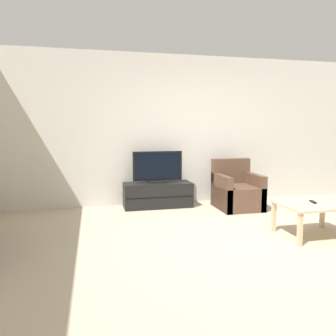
% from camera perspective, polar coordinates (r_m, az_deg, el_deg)
% --- Properties ---
extents(ground_plane, '(24.00, 24.00, 0.00)m').
position_cam_1_polar(ground_plane, '(4.24, 14.13, -12.38)').
color(ground_plane, tan).
extents(wall_back, '(12.00, 0.06, 2.70)m').
position_cam_1_polar(wall_back, '(6.15, 4.60, 6.58)').
color(wall_back, beige).
rests_on(wall_back, ground).
extents(tv_stand, '(1.20, 0.44, 0.43)m').
position_cam_1_polar(tv_stand, '(5.80, -1.80, -4.69)').
color(tv_stand, black).
rests_on(tv_stand, ground).
extents(tv, '(0.87, 0.18, 0.56)m').
position_cam_1_polar(tv, '(5.73, -1.82, -0.03)').
color(tv, black).
rests_on(tv, tv_stand).
extents(armchair, '(0.70, 0.76, 0.84)m').
position_cam_1_polar(armchair, '(5.84, 11.85, -4.14)').
color(armchair, brown).
rests_on(armchair, ground).
extents(coffee_table, '(0.84, 0.66, 0.43)m').
position_cam_1_polar(coffee_table, '(4.62, 23.90, -6.37)').
color(coffee_table, '#CCB289').
rests_on(coffee_table, ground).
extents(remote, '(0.08, 0.16, 0.02)m').
position_cam_1_polar(remote, '(4.67, 23.92, -5.40)').
color(remote, black).
rests_on(remote, coffee_table).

